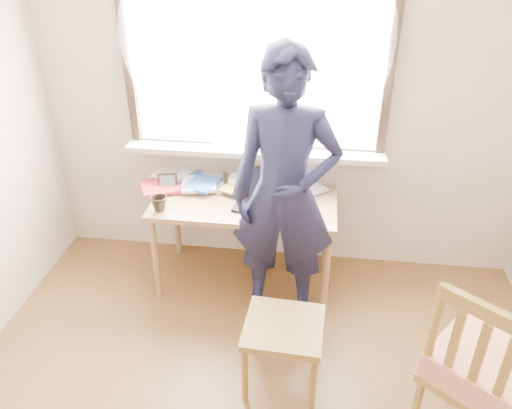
# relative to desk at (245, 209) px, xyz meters

# --- Properties ---
(room_shell) EXTENTS (3.52, 4.02, 2.61)m
(room_shell) POSITION_rel_desk_xyz_m (0.21, -1.43, 1.03)
(room_shell) COLOR #BEAD99
(room_shell) RESTS_ON ground
(desk) EXTENTS (1.27, 0.63, 0.68)m
(desk) POSITION_rel_desk_xyz_m (0.00, 0.00, 0.00)
(desk) COLOR olive
(desk) RESTS_ON ground
(laptop) EXTENTS (0.39, 0.33, 0.24)m
(laptop) POSITION_rel_desk_xyz_m (0.13, -0.03, 0.13)
(laptop) COLOR black
(laptop) RESTS_ON desk
(mug_white) EXTENTS (0.15, 0.15, 0.09)m
(mug_white) POSITION_rel_desk_xyz_m (-0.09, 0.17, 0.12)
(mug_white) COLOR white
(mug_white) RESTS_ON desk
(mug_dark) EXTENTS (0.14, 0.14, 0.10)m
(mug_dark) POSITION_rel_desk_xyz_m (-0.54, -0.21, 0.12)
(mug_dark) COLOR black
(mug_dark) RESTS_ON desk
(mouse) EXTENTS (0.09, 0.06, 0.03)m
(mouse) POSITION_rel_desk_xyz_m (0.40, -0.10, 0.09)
(mouse) COLOR black
(mouse) RESTS_ON desk
(desk_clutter) EXTENTS (0.86, 0.54, 0.06)m
(desk_clutter) POSITION_rel_desk_xyz_m (-0.31, 0.19, 0.10)
(desk_clutter) COLOR white
(desk_clutter) RESTS_ON desk
(book_a) EXTENTS (0.27, 0.33, 0.03)m
(book_a) POSITION_rel_desk_xyz_m (-0.41, 0.23, 0.08)
(book_a) COLOR white
(book_a) RESTS_ON desk
(book_b) EXTENTS (0.31, 0.30, 0.02)m
(book_b) POSITION_rel_desk_xyz_m (0.37, 0.26, 0.08)
(book_b) COLOR white
(book_b) RESTS_ON desk
(picture_frame) EXTENTS (0.14, 0.04, 0.11)m
(picture_frame) POSITION_rel_desk_xyz_m (-0.57, 0.10, 0.13)
(picture_frame) COLOR black
(picture_frame) RESTS_ON desk
(work_chair) EXTENTS (0.45, 0.43, 0.44)m
(work_chair) POSITION_rel_desk_xyz_m (0.36, -0.93, -0.24)
(work_chair) COLOR olive
(work_chair) RESTS_ON ground
(side_chair) EXTENTS (0.66, 0.66, 1.04)m
(side_chair) POSITION_rel_desk_xyz_m (1.32, -1.21, -0.06)
(side_chair) COLOR olive
(side_chair) RESTS_ON ground
(person) EXTENTS (0.68, 0.45, 1.82)m
(person) POSITION_rel_desk_xyz_m (0.30, -0.30, 0.30)
(person) COLOR black
(person) RESTS_ON ground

